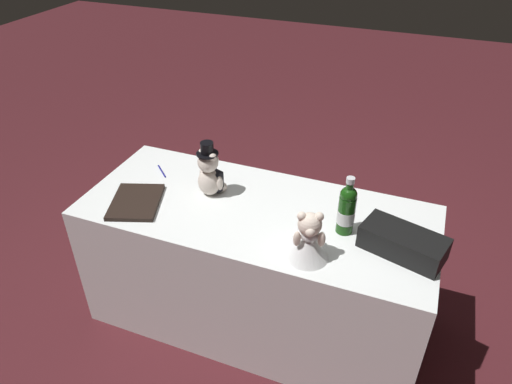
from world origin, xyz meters
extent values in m
plane|color=#47191E|center=(0.00, 0.00, 0.00)|extent=(12.00, 12.00, 0.00)
cube|color=white|center=(0.00, 0.00, 0.36)|extent=(1.66, 0.70, 0.72)
ellipsoid|color=beige|center=(-0.26, 0.04, 0.79)|extent=(0.11, 0.10, 0.14)
cube|color=black|center=(-0.25, 0.07, 0.79)|extent=(0.10, 0.07, 0.10)
sphere|color=beige|center=(-0.26, 0.04, 0.90)|extent=(0.10, 0.10, 0.10)
sphere|color=beige|center=(-0.24, 0.08, 0.89)|extent=(0.04, 0.04, 0.04)
sphere|color=beige|center=(-0.23, 0.03, 0.94)|extent=(0.04, 0.04, 0.04)
sphere|color=beige|center=(-0.29, 0.05, 0.94)|extent=(0.04, 0.04, 0.04)
ellipsoid|color=beige|center=(-0.20, 0.04, 0.80)|extent=(0.03, 0.03, 0.08)
ellipsoid|color=beige|center=(-0.31, 0.08, 0.80)|extent=(0.03, 0.03, 0.08)
sphere|color=beige|center=(-0.21, 0.09, 0.74)|extent=(0.05, 0.05, 0.05)
sphere|color=beige|center=(-0.27, 0.11, 0.74)|extent=(0.05, 0.05, 0.05)
cylinder|color=black|center=(-0.26, 0.04, 0.94)|extent=(0.10, 0.10, 0.01)
cylinder|color=black|center=(-0.26, 0.04, 0.97)|extent=(0.06, 0.06, 0.05)
cone|color=white|center=(0.31, -0.23, 0.78)|extent=(0.18, 0.18, 0.13)
ellipsoid|color=white|center=(0.31, -0.23, 0.83)|extent=(0.08, 0.07, 0.06)
sphere|color=beige|center=(0.31, -0.23, 0.89)|extent=(0.10, 0.10, 0.10)
sphere|color=beige|center=(0.33, -0.26, 0.88)|extent=(0.04, 0.04, 0.04)
sphere|color=beige|center=(0.28, -0.24, 0.92)|extent=(0.04, 0.04, 0.04)
sphere|color=beige|center=(0.34, -0.21, 0.92)|extent=(0.04, 0.04, 0.04)
ellipsoid|color=beige|center=(0.27, -0.26, 0.83)|extent=(0.03, 0.03, 0.07)
ellipsoid|color=beige|center=(0.37, -0.23, 0.83)|extent=(0.03, 0.03, 0.07)
cone|color=white|center=(0.30, -0.18, 0.83)|extent=(0.17, 0.17, 0.14)
cylinder|color=#15440F|center=(0.42, -0.01, 0.81)|extent=(0.07, 0.07, 0.18)
sphere|color=#15440F|center=(0.42, -0.01, 0.91)|extent=(0.07, 0.07, 0.07)
cylinder|color=#15440F|center=(0.42, -0.01, 0.95)|extent=(0.03, 0.03, 0.07)
cylinder|color=silver|center=(0.42, -0.01, 0.98)|extent=(0.04, 0.04, 0.02)
cylinder|color=silver|center=(0.42, -0.01, 0.80)|extent=(0.08, 0.08, 0.06)
cylinder|color=navy|center=(-0.58, 0.13, 0.72)|extent=(0.10, 0.09, 0.01)
cone|color=silver|center=(-0.63, 0.18, 0.72)|extent=(0.01, 0.01, 0.01)
cube|color=black|center=(0.67, -0.06, 0.77)|extent=(0.37, 0.25, 0.10)
cube|color=#B7B7BF|center=(0.69, -0.13, 0.77)|extent=(0.04, 0.02, 0.03)
cube|color=black|center=(-0.55, -0.16, 0.73)|extent=(0.30, 0.34, 0.02)
camera|label=1|loc=(0.64, -1.64, 2.01)|focal=32.90mm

